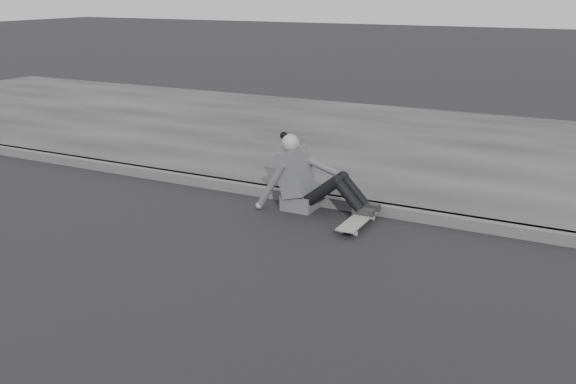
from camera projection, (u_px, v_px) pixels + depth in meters
name	position (u px, v px, depth m)	size (l,w,h in m)	color
ground	(255.00, 310.00, 5.04)	(80.00, 80.00, 0.00)	black
curb	(369.00, 207.00, 7.21)	(24.00, 0.16, 0.12)	#4A4A4A
sidewalk	(438.00, 150.00, 9.77)	(24.00, 6.00, 0.12)	#353535
skateboard	(358.00, 221.00, 6.77)	(0.20, 0.78, 0.09)	gray
seated_woman	(306.00, 179.00, 7.21)	(1.38, 0.46, 0.88)	#4A4A4C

